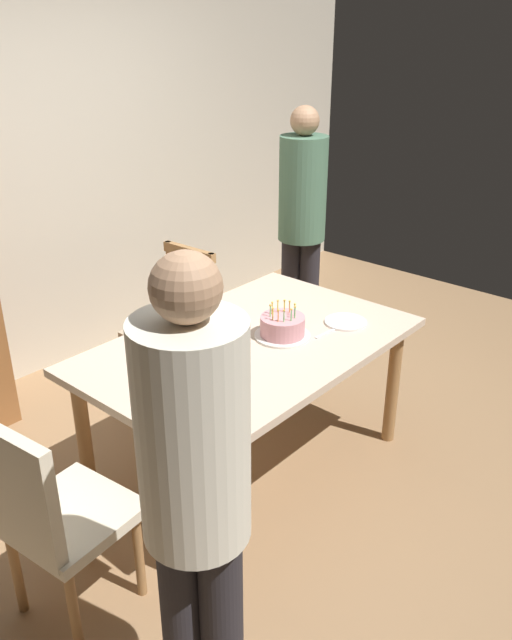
# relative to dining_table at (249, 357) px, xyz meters

# --- Properties ---
(ground) EXTENTS (6.40, 6.40, 0.00)m
(ground) POSITION_rel_dining_table_xyz_m (0.00, 0.00, -0.67)
(ground) COLOR #93704C
(back_wall) EXTENTS (6.40, 0.10, 2.60)m
(back_wall) POSITION_rel_dining_table_xyz_m (0.00, 1.85, 0.63)
(back_wall) COLOR beige
(back_wall) RESTS_ON ground
(dining_table) EXTENTS (1.64, 1.05, 0.76)m
(dining_table) POSITION_rel_dining_table_xyz_m (0.00, 0.00, 0.00)
(dining_table) COLOR beige
(dining_table) RESTS_ON ground
(birthday_cake) EXTENTS (0.28, 0.28, 0.18)m
(birthday_cake) POSITION_rel_dining_table_xyz_m (0.15, -0.09, 0.14)
(birthday_cake) COLOR silver
(birthday_cake) RESTS_ON dining_table
(plate_near_celebrant) EXTENTS (0.22, 0.22, 0.01)m
(plate_near_celebrant) POSITION_rel_dining_table_xyz_m (-0.45, -0.24, 0.09)
(plate_near_celebrant) COLOR white
(plate_near_celebrant) RESTS_ON dining_table
(plate_far_side) EXTENTS (0.22, 0.22, 0.01)m
(plate_far_side) POSITION_rel_dining_table_xyz_m (-0.08, 0.24, 0.09)
(plate_far_side) COLOR white
(plate_far_side) RESTS_ON dining_table
(plate_near_guest) EXTENTS (0.22, 0.22, 0.01)m
(plate_near_guest) POSITION_rel_dining_table_xyz_m (0.49, -0.24, 0.09)
(plate_near_guest) COLOR white
(plate_near_guest) RESTS_ON dining_table
(fork_near_celebrant) EXTENTS (0.18, 0.03, 0.01)m
(fork_near_celebrant) POSITION_rel_dining_table_xyz_m (-0.61, -0.22, 0.09)
(fork_near_celebrant) COLOR silver
(fork_near_celebrant) RESTS_ON dining_table
(fork_far_side) EXTENTS (0.18, 0.03, 0.01)m
(fork_far_side) POSITION_rel_dining_table_xyz_m (-0.24, 0.25, 0.09)
(fork_far_side) COLOR silver
(fork_far_side) RESTS_ON dining_table
(fork_near_guest) EXTENTS (0.18, 0.03, 0.01)m
(fork_near_guest) POSITION_rel_dining_table_xyz_m (0.33, -0.23, 0.09)
(fork_near_guest) COLOR silver
(fork_near_guest) RESTS_ON dining_table
(chair_spindle_back) EXTENTS (0.46, 0.46, 0.95)m
(chair_spindle_back) POSITION_rel_dining_table_xyz_m (0.25, 0.85, -0.21)
(chair_spindle_back) COLOR tan
(chair_spindle_back) RESTS_ON ground
(chair_upholstered) EXTENTS (0.49, 0.48, 0.95)m
(chair_upholstered) POSITION_rel_dining_table_xyz_m (-1.21, -0.08, -0.14)
(chair_upholstered) COLOR beige
(chair_upholstered) RESTS_ON ground
(person_celebrant) EXTENTS (0.32, 0.32, 1.69)m
(person_celebrant) POSITION_rel_dining_table_xyz_m (-1.12, -0.79, 0.29)
(person_celebrant) COLOR #262328
(person_celebrant) RESTS_ON ground
(person_guest) EXTENTS (0.32, 0.32, 1.70)m
(person_guest) POSITION_rel_dining_table_xyz_m (1.30, 0.68, 0.30)
(person_guest) COLOR #262328
(person_guest) RESTS_ON ground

